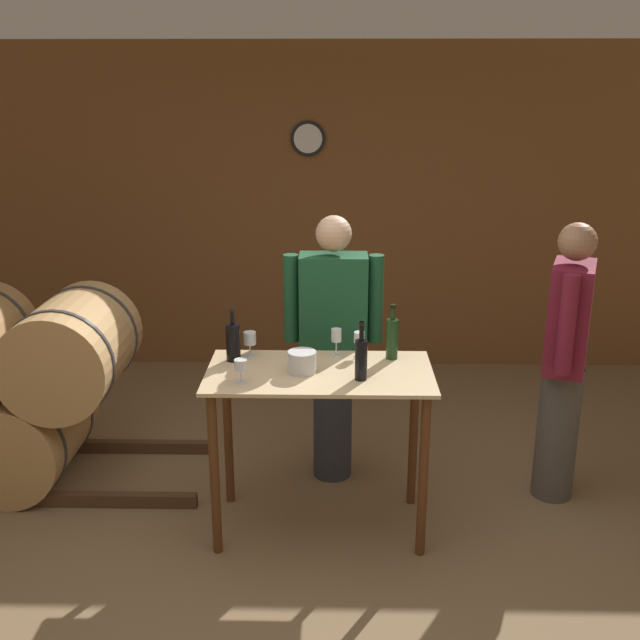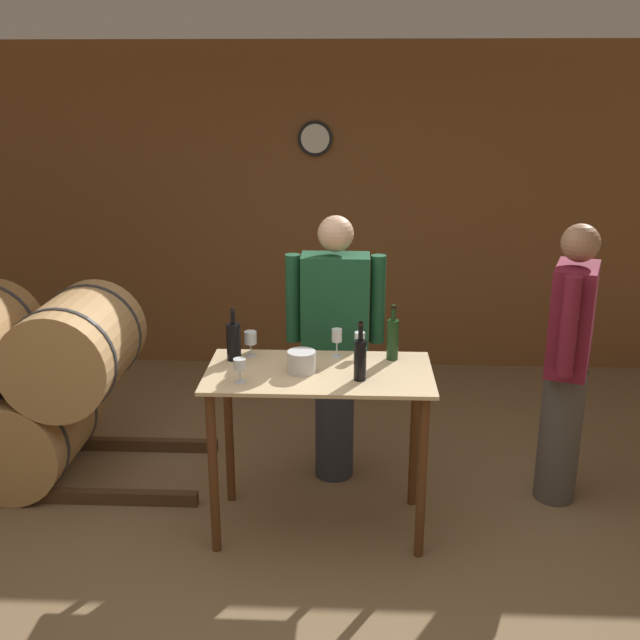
{
  "view_description": "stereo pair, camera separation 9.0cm",
  "coord_description": "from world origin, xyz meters",
  "px_view_note": "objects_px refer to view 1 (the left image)",
  "views": [
    {
      "loc": [
        0.2,
        -3.2,
        2.4
      ],
      "look_at": [
        0.13,
        0.56,
        1.19
      ],
      "focal_mm": 42.0,
      "sensor_mm": 36.0,
      "label": 1
    },
    {
      "loc": [
        0.29,
        -3.2,
        2.4
      ],
      "look_at": [
        0.13,
        0.56,
        1.19
      ],
      "focal_mm": 42.0,
      "sensor_mm": 36.0,
      "label": 2
    }
  ],
  "objects_px": {
    "wine_bottle_center": "(392,337)",
    "ice_bucket": "(302,362)",
    "wine_glass_near_right": "(336,337)",
    "wine_glass_near_center": "(250,339)",
    "wine_bottle_left": "(361,358)",
    "wine_glass_near_left": "(241,366)",
    "wine_bottle_far_left": "(233,341)",
    "wine_glass_far_side": "(359,339)",
    "person_visitor_with_scarf": "(565,358)",
    "person_host": "(333,344)"
  },
  "relations": [
    {
      "from": "person_host",
      "to": "wine_glass_near_right",
      "type": "bearing_deg",
      "value": -87.13
    },
    {
      "from": "wine_bottle_far_left",
      "to": "wine_glass_near_right",
      "type": "bearing_deg",
      "value": 7.29
    },
    {
      "from": "wine_bottle_far_left",
      "to": "wine_glass_near_center",
      "type": "relative_size",
      "value": 2.1
    },
    {
      "from": "wine_glass_near_right",
      "to": "wine_glass_near_center",
      "type": "bearing_deg",
      "value": -178.94
    },
    {
      "from": "wine_bottle_center",
      "to": "ice_bucket",
      "type": "distance_m",
      "value": 0.53
    },
    {
      "from": "wine_bottle_center",
      "to": "wine_glass_near_left",
      "type": "xyz_separation_m",
      "value": [
        -0.79,
        -0.36,
        -0.03
      ]
    },
    {
      "from": "wine_glass_far_side",
      "to": "ice_bucket",
      "type": "bearing_deg",
      "value": -141.19
    },
    {
      "from": "wine_bottle_far_left",
      "to": "wine_glass_near_left",
      "type": "bearing_deg",
      "value": -75.98
    },
    {
      "from": "wine_glass_near_center",
      "to": "person_host",
      "type": "bearing_deg",
      "value": 39.27
    },
    {
      "from": "person_host",
      "to": "wine_bottle_far_left",
      "type": "bearing_deg",
      "value": -141.09
    },
    {
      "from": "wine_glass_near_right",
      "to": "person_visitor_with_scarf",
      "type": "distance_m",
      "value": 1.33
    },
    {
      "from": "wine_glass_near_left",
      "to": "ice_bucket",
      "type": "distance_m",
      "value": 0.34
    },
    {
      "from": "wine_glass_near_center",
      "to": "person_visitor_with_scarf",
      "type": "distance_m",
      "value": 1.8
    },
    {
      "from": "wine_bottle_far_left",
      "to": "wine_glass_near_center",
      "type": "height_order",
      "value": "wine_bottle_far_left"
    },
    {
      "from": "wine_bottle_far_left",
      "to": "wine_bottle_center",
      "type": "height_order",
      "value": "wine_bottle_center"
    },
    {
      "from": "wine_glass_near_right",
      "to": "wine_bottle_center",
      "type": "bearing_deg",
      "value": -4.77
    },
    {
      "from": "wine_glass_near_right",
      "to": "person_visitor_with_scarf",
      "type": "relative_size",
      "value": 0.1
    },
    {
      "from": "person_visitor_with_scarf",
      "to": "person_host",
      "type": "bearing_deg",
      "value": 170.59
    },
    {
      "from": "wine_bottle_center",
      "to": "wine_glass_far_side",
      "type": "distance_m",
      "value": 0.18
    },
    {
      "from": "wine_glass_near_center",
      "to": "wine_glass_near_right",
      "type": "distance_m",
      "value": 0.48
    },
    {
      "from": "wine_bottle_far_left",
      "to": "wine_glass_near_center",
      "type": "xyz_separation_m",
      "value": [
        0.08,
        0.06,
        -0.01
      ]
    },
    {
      "from": "wine_glass_far_side",
      "to": "ice_bucket",
      "type": "xyz_separation_m",
      "value": [
        -0.3,
        -0.25,
        -0.05
      ]
    },
    {
      "from": "wine_bottle_left",
      "to": "wine_glass_near_left",
      "type": "distance_m",
      "value": 0.61
    },
    {
      "from": "wine_glass_near_center",
      "to": "person_visitor_with_scarf",
      "type": "xyz_separation_m",
      "value": [
        1.79,
        0.15,
        -0.16
      ]
    },
    {
      "from": "ice_bucket",
      "to": "wine_bottle_center",
      "type": "bearing_deg",
      "value": 23.84
    },
    {
      "from": "wine_bottle_left",
      "to": "person_visitor_with_scarf",
      "type": "bearing_deg",
      "value": 21.91
    },
    {
      "from": "wine_bottle_left",
      "to": "wine_bottle_center",
      "type": "bearing_deg",
      "value": 59.6
    },
    {
      "from": "wine_bottle_far_left",
      "to": "wine_glass_far_side",
      "type": "bearing_deg",
      "value": 6.45
    },
    {
      "from": "wine_bottle_far_left",
      "to": "wine_bottle_center",
      "type": "distance_m",
      "value": 0.87
    },
    {
      "from": "wine_glass_near_center",
      "to": "ice_bucket",
      "type": "bearing_deg",
      "value": -37.73
    },
    {
      "from": "wine_bottle_left",
      "to": "wine_glass_far_side",
      "type": "distance_m",
      "value": 0.34
    },
    {
      "from": "ice_bucket",
      "to": "wine_glass_far_side",
      "type": "bearing_deg",
      "value": 38.81
    },
    {
      "from": "wine_bottle_far_left",
      "to": "wine_bottle_left",
      "type": "relative_size",
      "value": 0.96
    },
    {
      "from": "wine_glass_far_side",
      "to": "person_visitor_with_scarf",
      "type": "height_order",
      "value": "person_visitor_with_scarf"
    },
    {
      "from": "wine_glass_near_left",
      "to": "wine_glass_near_center",
      "type": "bearing_deg",
      "value": 89.39
    },
    {
      "from": "wine_glass_far_side",
      "to": "wine_glass_near_right",
      "type": "bearing_deg",
      "value": -177.32
    },
    {
      "from": "wine_bottle_far_left",
      "to": "wine_glass_far_side",
      "type": "xyz_separation_m",
      "value": [
        0.69,
        0.08,
        -0.01
      ]
    },
    {
      "from": "wine_bottle_left",
      "to": "ice_bucket",
      "type": "bearing_deg",
      "value": 163.23
    },
    {
      "from": "wine_bottle_left",
      "to": "wine_glass_near_left",
      "type": "relative_size",
      "value": 2.46
    },
    {
      "from": "wine_bottle_far_left",
      "to": "wine_glass_far_side",
      "type": "relative_size",
      "value": 2.1
    },
    {
      "from": "wine_bottle_center",
      "to": "wine_glass_far_side",
      "type": "relative_size",
      "value": 2.19
    },
    {
      "from": "wine_glass_near_left",
      "to": "wine_bottle_far_left",
      "type": "bearing_deg",
      "value": 104.02
    },
    {
      "from": "wine_bottle_center",
      "to": "wine_glass_far_side",
      "type": "height_order",
      "value": "wine_bottle_center"
    },
    {
      "from": "wine_glass_near_center",
      "to": "person_host",
      "type": "distance_m",
      "value": 0.61
    },
    {
      "from": "wine_bottle_center",
      "to": "wine_glass_near_center",
      "type": "relative_size",
      "value": 2.18
    },
    {
      "from": "wine_bottle_far_left",
      "to": "person_host",
      "type": "relative_size",
      "value": 0.18
    },
    {
      "from": "wine_glass_near_left",
      "to": "wine_glass_near_right",
      "type": "height_order",
      "value": "wine_glass_near_right"
    },
    {
      "from": "wine_glass_near_left",
      "to": "wine_bottle_center",
      "type": "bearing_deg",
      "value": 24.91
    },
    {
      "from": "wine_glass_near_left",
      "to": "wine_glass_far_side",
      "type": "bearing_deg",
      "value": 33.15
    },
    {
      "from": "wine_bottle_center",
      "to": "wine_glass_near_right",
      "type": "xyz_separation_m",
      "value": [
        -0.31,
        0.03,
        -0.01
      ]
    }
  ]
}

